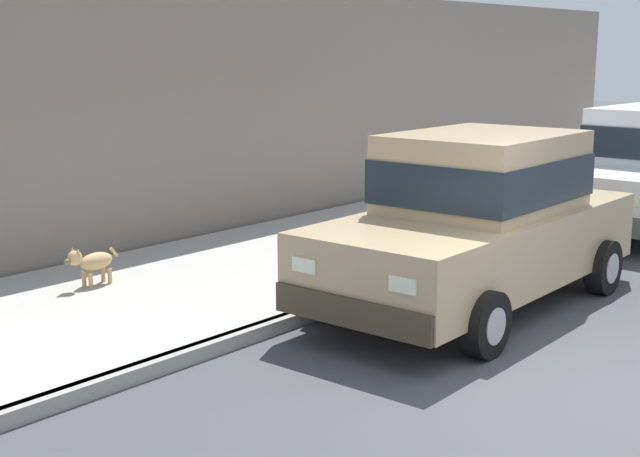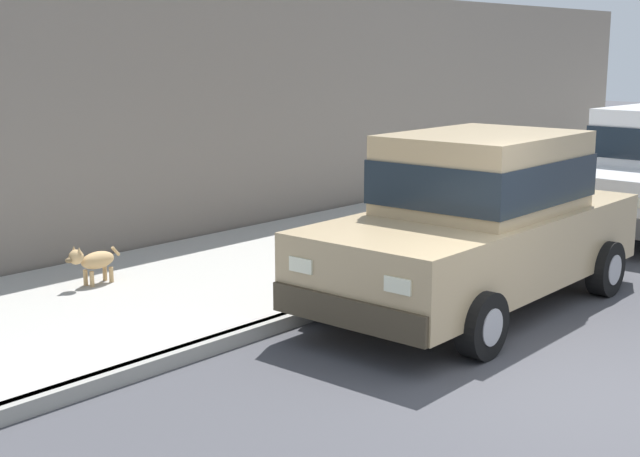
% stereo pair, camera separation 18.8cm
% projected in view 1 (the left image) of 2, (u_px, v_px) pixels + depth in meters
% --- Properties ---
extents(ground_plane, '(80.00, 80.00, 0.00)m').
position_uv_depth(ground_plane, '(606.00, 393.00, 7.31)').
color(ground_plane, '#424247').
extents(curb, '(0.16, 64.00, 0.14)m').
position_uv_depth(curb, '(315.00, 312.00, 9.33)').
color(curb, gray).
rests_on(curb, ground).
extents(sidewalk, '(3.60, 64.00, 0.14)m').
position_uv_depth(sidewalk, '(201.00, 283.00, 10.48)').
color(sidewalk, '#A8A59E').
rests_on(sidewalk, ground).
extents(car_tan_sedan, '(2.10, 4.63, 1.92)m').
position_uv_depth(car_tan_sedan, '(479.00, 219.00, 9.62)').
color(car_tan_sedan, tan).
rests_on(car_tan_sedan, ground).
extents(dog_tan, '(0.22, 0.76, 0.49)m').
position_uv_depth(dog_tan, '(91.00, 261.00, 10.03)').
color(dog_tan, tan).
rests_on(dog_tan, sidewalk).
extents(fire_hydrant, '(0.34, 0.24, 0.72)m').
position_uv_depth(fire_hydrant, '(369.00, 245.00, 10.67)').
color(fire_hydrant, red).
rests_on(fire_hydrant, sidewalk).
extents(building_facade, '(0.50, 20.00, 3.72)m').
position_uv_depth(building_facade, '(342.00, 104.00, 15.35)').
color(building_facade, slate).
rests_on(building_facade, ground).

